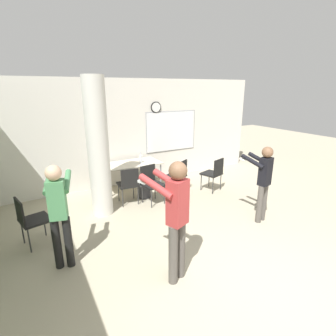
{
  "coord_description": "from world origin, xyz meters",
  "views": [
    {
      "loc": [
        -2.49,
        -1.57,
        2.57
      ],
      "look_at": [
        -0.15,
        2.66,
        1.08
      ],
      "focal_mm": 28.0,
      "sensor_mm": 36.0,
      "label": 1
    }
  ],
  "objects_px": {
    "bottle_on_table": "(141,159)",
    "person_watching_back": "(59,209)",
    "chair_table_right": "(178,174)",
    "person_playing_front": "(176,213)",
    "folding_table": "(129,165)",
    "person_playing_side": "(263,178)",
    "chair_by_left_wall": "(30,218)",
    "chair_mid_room": "(214,172)",
    "chair_table_left": "(129,183)",
    "chair_table_front": "(151,181)"
  },
  "relations": [
    {
      "from": "bottle_on_table",
      "to": "chair_table_front",
      "type": "relative_size",
      "value": 0.32
    },
    {
      "from": "chair_mid_room",
      "to": "person_watching_back",
      "type": "distance_m",
      "value": 4.05
    },
    {
      "from": "chair_table_right",
      "to": "person_playing_front",
      "type": "xyz_separation_m",
      "value": [
        -1.61,
        -2.61,
        0.49
      ]
    },
    {
      "from": "chair_table_left",
      "to": "chair_table_front",
      "type": "bearing_deg",
      "value": -18.63
    },
    {
      "from": "folding_table",
      "to": "person_playing_front",
      "type": "bearing_deg",
      "value": -100.84
    },
    {
      "from": "folding_table",
      "to": "chair_mid_room",
      "type": "distance_m",
      "value": 2.16
    },
    {
      "from": "bottle_on_table",
      "to": "person_playing_side",
      "type": "bearing_deg",
      "value": -62.83
    },
    {
      "from": "chair_by_left_wall",
      "to": "chair_table_front",
      "type": "height_order",
      "value": "same"
    },
    {
      "from": "chair_table_right",
      "to": "chair_by_left_wall",
      "type": "bearing_deg",
      "value": -166.9
    },
    {
      "from": "chair_mid_room",
      "to": "bottle_on_table",
      "type": "bearing_deg",
      "value": 147.49
    },
    {
      "from": "folding_table",
      "to": "chair_by_left_wall",
      "type": "relative_size",
      "value": 1.82
    },
    {
      "from": "chair_table_front",
      "to": "bottle_on_table",
      "type": "bearing_deg",
      "value": 81.8
    },
    {
      "from": "folding_table",
      "to": "person_playing_side",
      "type": "xyz_separation_m",
      "value": [
        1.67,
        -2.8,
        0.22
      ]
    },
    {
      "from": "chair_table_right",
      "to": "chair_table_front",
      "type": "relative_size",
      "value": 1.0
    },
    {
      "from": "bottle_on_table",
      "to": "chair_table_left",
      "type": "relative_size",
      "value": 0.32
    },
    {
      "from": "folding_table",
      "to": "bottle_on_table",
      "type": "xyz_separation_m",
      "value": [
        0.28,
        -0.09,
        0.15
      ]
    },
    {
      "from": "chair_table_right",
      "to": "bottle_on_table",
      "type": "bearing_deg",
      "value": 133.29
    },
    {
      "from": "chair_table_right",
      "to": "chair_by_left_wall",
      "type": "relative_size",
      "value": 1.0
    },
    {
      "from": "chair_mid_room",
      "to": "person_watching_back",
      "type": "bearing_deg",
      "value": -161.3
    },
    {
      "from": "person_playing_front",
      "to": "chair_table_front",
      "type": "bearing_deg",
      "value": 71.71
    },
    {
      "from": "chair_table_front",
      "to": "person_playing_front",
      "type": "height_order",
      "value": "person_playing_front"
    },
    {
      "from": "chair_by_left_wall",
      "to": "person_playing_side",
      "type": "xyz_separation_m",
      "value": [
        4.02,
        -1.22,
        0.38
      ]
    },
    {
      "from": "bottle_on_table",
      "to": "person_watching_back",
      "type": "relative_size",
      "value": 0.18
    },
    {
      "from": "chair_table_left",
      "to": "chair_by_left_wall",
      "type": "distance_m",
      "value": 2.16
    },
    {
      "from": "chair_table_left",
      "to": "chair_table_front",
      "type": "relative_size",
      "value": 1.0
    },
    {
      "from": "folding_table",
      "to": "chair_table_left",
      "type": "relative_size",
      "value": 1.82
    },
    {
      "from": "bottle_on_table",
      "to": "person_playing_side",
      "type": "height_order",
      "value": "person_playing_side"
    },
    {
      "from": "chair_table_front",
      "to": "person_playing_side",
      "type": "height_order",
      "value": "person_playing_side"
    },
    {
      "from": "chair_mid_room",
      "to": "chair_table_right",
      "type": "height_order",
      "value": "same"
    },
    {
      "from": "chair_by_left_wall",
      "to": "folding_table",
      "type": "bearing_deg",
      "value": 33.87
    },
    {
      "from": "folding_table",
      "to": "person_playing_front",
      "type": "height_order",
      "value": "person_playing_front"
    },
    {
      "from": "chair_table_right",
      "to": "person_watching_back",
      "type": "height_order",
      "value": "person_watching_back"
    },
    {
      "from": "person_playing_front",
      "to": "person_playing_side",
      "type": "distance_m",
      "value": 2.41
    },
    {
      "from": "folding_table",
      "to": "person_watching_back",
      "type": "bearing_deg",
      "value": -129.42
    },
    {
      "from": "folding_table",
      "to": "chair_table_right",
      "type": "distance_m",
      "value": 1.26
    },
    {
      "from": "chair_by_left_wall",
      "to": "chair_table_front",
      "type": "relative_size",
      "value": 1.0
    },
    {
      "from": "chair_by_left_wall",
      "to": "person_watching_back",
      "type": "distance_m",
      "value": 0.99
    },
    {
      "from": "chair_table_left",
      "to": "chair_table_front",
      "type": "xyz_separation_m",
      "value": [
        0.49,
        -0.16,
        0.0
      ]
    },
    {
      "from": "chair_table_left",
      "to": "person_watching_back",
      "type": "distance_m",
      "value": 2.32
    },
    {
      "from": "folding_table",
      "to": "chair_table_front",
      "type": "bearing_deg",
      "value": -80.5
    },
    {
      "from": "folding_table",
      "to": "chair_table_front",
      "type": "xyz_separation_m",
      "value": [
        0.16,
        -0.95,
        -0.16
      ]
    },
    {
      "from": "folding_table",
      "to": "bottle_on_table",
      "type": "distance_m",
      "value": 0.34
    },
    {
      "from": "chair_mid_room",
      "to": "chair_table_front",
      "type": "bearing_deg",
      "value": 175.37
    },
    {
      "from": "chair_by_left_wall",
      "to": "person_playing_front",
      "type": "bearing_deg",
      "value": -47.59
    },
    {
      "from": "chair_table_right",
      "to": "chair_table_front",
      "type": "distance_m",
      "value": 0.81
    },
    {
      "from": "person_watching_back",
      "to": "bottle_on_table",
      "type": "bearing_deg",
      "value": 45.62
    },
    {
      "from": "chair_table_left",
      "to": "person_playing_front",
      "type": "height_order",
      "value": "person_playing_front"
    },
    {
      "from": "folding_table",
      "to": "person_playing_side",
      "type": "height_order",
      "value": "person_playing_side"
    },
    {
      "from": "folding_table",
      "to": "chair_table_front",
      "type": "relative_size",
      "value": 1.82
    },
    {
      "from": "bottle_on_table",
      "to": "chair_by_left_wall",
      "type": "relative_size",
      "value": 0.32
    }
  ]
}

